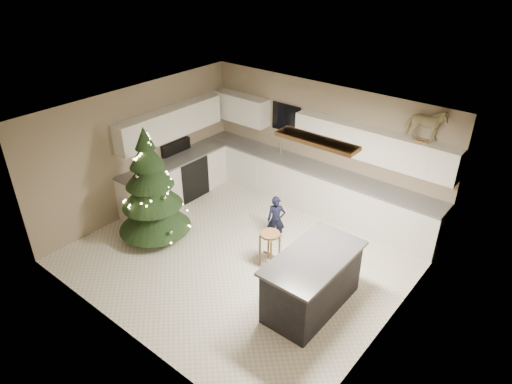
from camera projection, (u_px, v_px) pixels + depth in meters
ground_plane at (244, 254)px, 8.30m from camera, size 5.50×5.50×0.00m
room_shell at (244, 169)px, 7.43m from camera, size 5.52×5.02×2.61m
cabinetry at (261, 171)px, 9.54m from camera, size 5.50×3.20×2.00m
island at (312, 281)px, 6.93m from camera, size 0.90×1.70×0.95m
bar_stool at (270, 241)px, 7.82m from camera, size 0.34×0.34×0.66m
christmas_tree at (151, 194)px, 8.36m from camera, size 1.40×1.35×2.24m
toddler at (276, 219)px, 8.46m from camera, size 0.40×0.38×0.93m
rocking_horse at (425, 125)px, 7.61m from camera, size 0.73×0.50×0.58m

